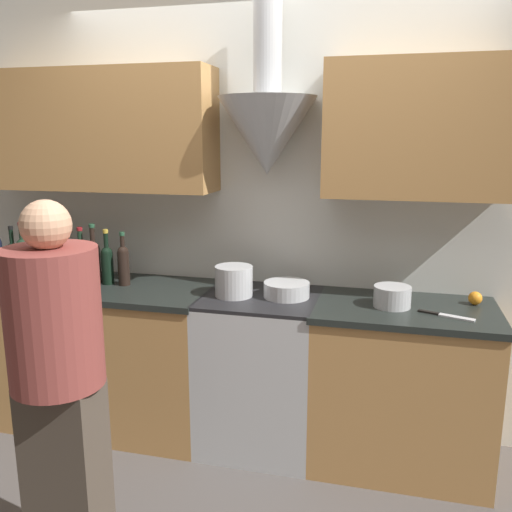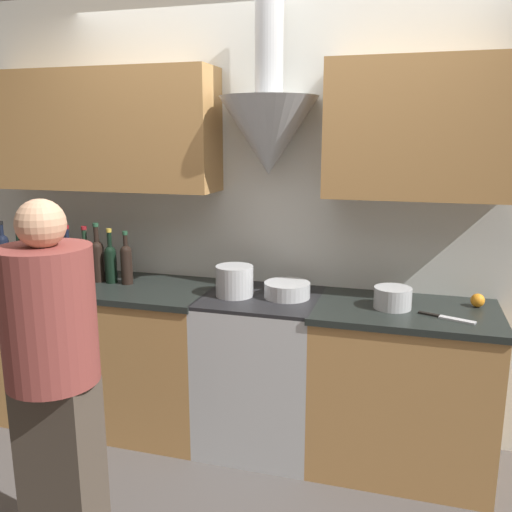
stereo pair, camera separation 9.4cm
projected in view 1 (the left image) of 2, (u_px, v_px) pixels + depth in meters
name	position (u px, v px, depth m)	size (l,w,h in m)	color
ground_plane	(245.00, 474.00, 2.89)	(12.00, 12.00, 0.00)	#4C4744
wall_back	(256.00, 188.00, 3.17)	(8.40, 0.54, 2.60)	silver
counter_left	(95.00, 353.00, 3.37)	(1.50, 0.62, 0.90)	#B27F47
counter_right	(401.00, 386.00, 2.92)	(0.95, 0.62, 0.90)	#B27F47
stove_range	(260.00, 370.00, 3.11)	(0.64, 0.60, 0.90)	#B7BABC
wine_bottle_1	(13.00, 257.00, 3.40)	(0.07, 0.07, 0.33)	black
wine_bottle_2	(23.00, 256.00, 3.36)	(0.08, 0.08, 0.35)	black
wine_bottle_3	(37.00, 258.00, 3.36)	(0.08, 0.08, 0.32)	black
wine_bottle_4	(50.00, 260.00, 3.33)	(0.08, 0.08, 0.31)	black
wine_bottle_5	(64.00, 260.00, 3.30)	(0.08, 0.08, 0.34)	black
wine_bottle_6	(82.00, 260.00, 3.30)	(0.08, 0.08, 0.34)	black
wine_bottle_7	(94.00, 260.00, 3.26)	(0.08, 0.08, 0.36)	black
wine_bottle_8	(107.00, 263.00, 3.24)	(0.07, 0.07, 0.33)	black
wine_bottle_9	(123.00, 263.00, 3.21)	(0.07, 0.07, 0.32)	black
stock_pot	(234.00, 281.00, 3.00)	(0.21, 0.21, 0.17)	#B7BABC
mixing_bowl	(287.00, 290.00, 2.99)	(0.25, 0.25, 0.08)	#B7BABC
orange_fruit	(475.00, 298.00, 2.85)	(0.07, 0.07, 0.07)	orange
saucepan	(392.00, 296.00, 2.82)	(0.19, 0.19, 0.11)	#B7BABC
chefs_knife	(446.00, 316.00, 2.67)	(0.27, 0.12, 0.01)	silver
person_foreground_left	(59.00, 380.00, 2.10)	(0.36, 0.36, 1.55)	#473D33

